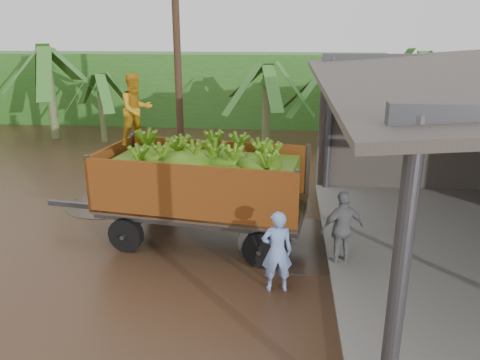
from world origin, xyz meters
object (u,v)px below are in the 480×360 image
Objects in this scene: man_grey at (342,229)px; utility_pole at (178,60)px; banana_trailer at (202,183)px; man_blue at (277,251)px.

utility_pole is at bearing -74.65° from man_grey.
utility_pole reaches higher than man_grey.
banana_trailer is 6.10m from utility_pole.
man_blue is 0.99× the size of man_grey.
man_grey is at bearing -8.65° from banana_trailer.
man_blue is at bearing -64.78° from utility_pole.
banana_trailer is at bearing -38.92° from man_grey.
banana_trailer is 4.03× the size of man_grey.
utility_pole reaches higher than banana_trailer.
utility_pole is at bearing 115.79° from banana_trailer.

